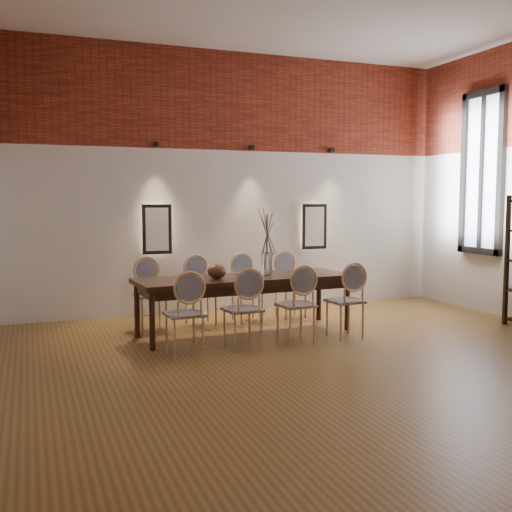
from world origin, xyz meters
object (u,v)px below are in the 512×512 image
object	(u,v)px
dining_table	(245,305)
chair_near_a	(184,314)
chair_near_c	(296,305)
chair_near_b	(242,309)
chair_far_b	(201,292)
bowl	(217,271)
chair_far_d	(291,286)
book	(248,274)
chair_far_a	(151,295)
chair_far_c	(247,289)
chair_near_d	(345,301)
vase	(267,264)

from	to	relation	value
dining_table	chair_near_a	size ratio (longest dim) A/B	3.00
chair_near_c	chair_near_b	bearing A→B (deg)	-180.00
dining_table	chair_far_b	distance (m)	0.82
bowl	chair_near_b	bearing A→B (deg)	-81.75
chair_far_d	book	bearing A→B (deg)	33.07
chair_far_a	chair_far_c	world-z (taller)	same
book	chair_near_a	bearing A→B (deg)	-140.23
chair_near_a	chair_near_d	distance (m)	2.11
chair_far_c	chair_far_d	bearing A→B (deg)	180.00
chair_near_d	chair_far_a	size ratio (longest dim) A/B	1.00
chair_far_a	chair_far_b	bearing A→B (deg)	-180.00
chair_far_b	chair_near_a	bearing A→B (deg)	64.34
chair_near_c	chair_far_a	bearing A→B (deg)	133.86
chair_near_b	chair_far_c	bearing A→B (deg)	64.34
chair_near_b	chair_far_a	distance (m)	1.63
chair_near_c	book	xyz separation A→B (m)	(-0.32, 0.81, 0.30)
dining_table	vase	distance (m)	0.61
chair_near_c	chair_far_b	world-z (taller)	same
chair_far_b	vase	distance (m)	1.08
chair_near_c	book	bearing A→B (deg)	108.22
chair_near_b	chair_far_b	size ratio (longest dim) A/B	1.00
bowl	chair_near_c	bearing A→B (deg)	-38.34
dining_table	chair_far_c	world-z (taller)	chair_far_c
dining_table	chair_near_b	bearing A→B (deg)	-115.66
chair_near_b	bowl	xyz separation A→B (m)	(-0.10, 0.68, 0.37)
chair_far_c	chair_far_d	world-z (taller)	same
chair_near_b	dining_table	bearing A→B (deg)	64.34
dining_table	vase	bearing A→B (deg)	-0.00
chair_far_a	chair_far_b	world-z (taller)	same
dining_table	chair_near_d	distance (m)	1.29
chair_far_d	vase	size ratio (longest dim) A/B	3.13
chair_far_d	bowl	distance (m)	1.70
chair_far_a	bowl	world-z (taller)	chair_far_a
chair_far_a	chair_far_c	size ratio (longest dim) A/B	1.00
dining_table	book	xyz separation A→B (m)	(0.07, 0.10, 0.39)
chair_near_c	vase	world-z (taller)	vase
chair_near_d	vase	xyz separation A→B (m)	(-0.79, 0.68, 0.43)
chair_far_b	chair_far_d	distance (m)	1.41
chair_far_b	chair_far_c	distance (m)	0.70
chair_near_b	chair_far_c	distance (m)	1.63
dining_table	chair_near_c	distance (m)	0.82
chair_near_d	chair_far_c	distance (m)	1.63
chair_far_b	chair_near_b	bearing A→B (deg)	90.00
chair_near_b	chair_far_b	world-z (taller)	same
chair_near_c	chair_far_c	size ratio (longest dim) A/B	1.00
vase	bowl	bearing A→B (deg)	-172.42
chair_near_d	chair_far_b	xyz separation A→B (m)	(-1.50, 1.37, 0.00)
chair_far_c	chair_far_a	bearing A→B (deg)	0.00
chair_near_b	bowl	world-z (taller)	chair_near_b
dining_table	chair_near_c	size ratio (longest dim) A/B	3.00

